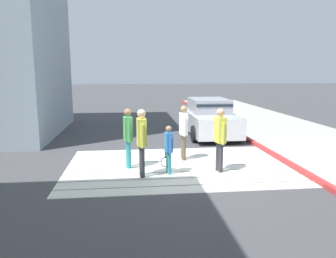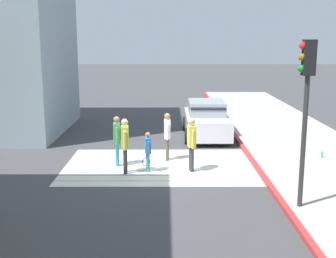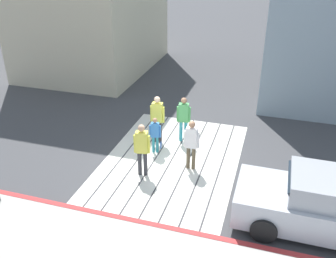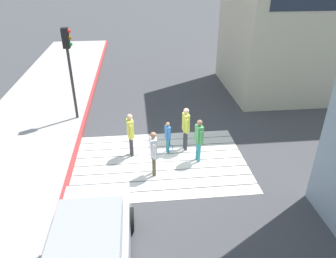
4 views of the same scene
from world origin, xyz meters
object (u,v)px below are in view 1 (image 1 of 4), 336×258
(pedestrian_child_with_racket, at_px, (168,147))
(pedestrian_adult_trailing, at_px, (142,138))
(pedestrian_teen_behind, at_px, (128,134))
(pedestrian_adult_side, at_px, (220,135))
(pedestrian_adult_lead, at_px, (184,129))
(car_parked_near_curb, at_px, (209,118))

(pedestrian_child_with_racket, bearing_deg, pedestrian_adult_trailing, 12.96)
(pedestrian_adult_trailing, relative_size, pedestrian_teen_behind, 1.05)
(pedestrian_adult_trailing, xyz_separation_m, pedestrian_adult_side, (-2.13, -0.22, -0.02))
(pedestrian_adult_lead, xyz_separation_m, pedestrian_teen_behind, (1.70, 0.70, 0.01))
(car_parked_near_curb, height_order, pedestrian_adult_lead, pedestrian_adult_lead)
(pedestrian_adult_trailing, relative_size, pedestrian_child_with_racket, 1.35)
(pedestrian_adult_lead, xyz_separation_m, pedestrian_adult_side, (-0.78, 1.35, 0.03))
(pedestrian_child_with_racket, bearing_deg, pedestrian_adult_side, -177.82)
(pedestrian_adult_lead, xyz_separation_m, pedestrian_adult_trailing, (1.35, 1.57, 0.05))
(pedestrian_adult_lead, relative_size, pedestrian_adult_side, 0.97)
(pedestrian_adult_lead, height_order, pedestrian_child_with_racket, pedestrian_adult_lead)
(car_parked_near_curb, distance_m, pedestrian_adult_lead, 4.21)
(pedestrian_adult_lead, bearing_deg, car_parked_near_curb, -114.30)
(pedestrian_adult_lead, relative_size, pedestrian_adult_trailing, 0.95)
(car_parked_near_curb, xyz_separation_m, pedestrian_child_with_racket, (2.36, 5.24, 0.01))
(pedestrian_adult_side, height_order, pedestrian_child_with_racket, pedestrian_adult_side)
(pedestrian_adult_lead, distance_m, pedestrian_adult_side, 1.56)
(pedestrian_adult_trailing, distance_m, pedestrian_adult_side, 2.14)
(car_parked_near_curb, distance_m, pedestrian_adult_trailing, 6.23)
(pedestrian_teen_behind, height_order, pedestrian_child_with_racket, pedestrian_teen_behind)
(pedestrian_adult_trailing, height_order, pedestrian_adult_side, pedestrian_adult_trailing)
(car_parked_near_curb, relative_size, pedestrian_adult_lead, 2.54)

